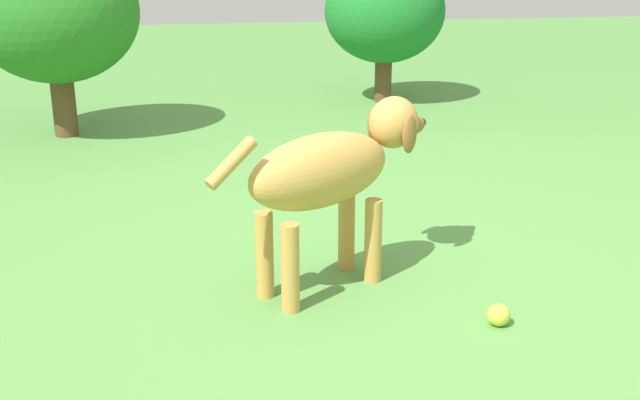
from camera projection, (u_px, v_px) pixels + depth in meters
name	position (u px, v px, depth m)	size (l,w,h in m)	color
ground	(393.00, 291.00, 2.52)	(14.00, 14.00, 0.00)	#548C42
dog	(333.00, 171.00, 2.45)	(0.75, 0.49, 0.58)	#C69347
tennis_ball_0	(312.00, 194.00, 3.32)	(0.07, 0.07, 0.07)	#C1E33C
tennis_ball_1	(499.00, 315.00, 2.30)	(0.07, 0.07, 0.07)	#CAD13D
shrub_near	(54.00, 12.00, 4.13)	(0.87, 0.78, 1.03)	brown
shrub_far	(385.00, 12.00, 4.97)	(0.75, 0.68, 0.89)	brown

